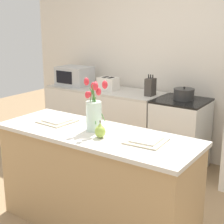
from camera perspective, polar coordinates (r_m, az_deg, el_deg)
back_wall at (r=4.54m, az=12.74°, el=8.81°), size 5.20×0.08×2.70m
kitchen_island at (r=3.09m, az=-2.68°, el=-11.29°), size 1.80×0.66×0.90m
back_counter at (r=4.88m, az=-1.30°, el=-1.26°), size 1.68×0.60×0.89m
stove_range at (r=4.34m, az=11.27°, el=-3.71°), size 0.60×0.61×0.89m
flower_vase at (r=2.91m, az=-3.02°, el=0.16°), size 0.18×0.16×0.45m
pear_figurine at (r=2.76m, az=-1.98°, el=-3.15°), size 0.09×0.09×0.14m
plate_setting_left at (r=3.23m, az=-9.06°, el=-1.46°), size 0.31×0.31×0.02m
plate_setting_right at (r=2.70m, az=5.71°, el=-4.73°), size 0.31×0.31×0.02m
toaster at (r=4.71m, az=-0.66°, el=4.75°), size 0.28×0.18×0.17m
cooking_pot at (r=4.22m, az=11.87°, el=2.94°), size 0.25×0.25×0.16m
microwave at (r=5.07m, az=-6.24°, el=5.99°), size 0.48×0.37×0.27m
knife_block at (r=4.36m, az=6.39°, el=4.16°), size 0.10×0.14×0.27m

